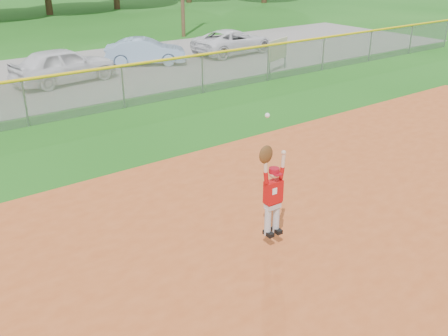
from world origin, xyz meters
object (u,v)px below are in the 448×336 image
Objects in this scene: car_white_a at (64,65)px; car_white_b at (233,42)px; car_blue at (145,51)px; ballplayer at (272,191)px; sponsor_sign at (278,50)px.

car_white_a is 0.95× the size of car_white_b.
car_blue is 16.71m from ballplayer.
car_white_a reaches higher than car_white_b.
ballplayer reaches higher than sponsor_sign.
car_white_b is 1.90× the size of ballplayer.
sponsor_sign is (8.53, -3.68, 0.21)m from car_white_a.
car_white_a reaches higher than sponsor_sign.
ballplayer reaches higher than car_white_b.
car_white_b is (9.42, 0.80, -0.11)m from car_white_a.
car_blue is at bearing 80.60° from car_white_b.
ballplayer is at bearing 165.87° from car_white_a.
car_white_a is at bearing 89.73° from car_white_b.
sponsor_sign is 14.67m from ballplayer.
ballplayer is (-10.79, -15.29, 0.54)m from car_white_b.
car_blue is 2.39× the size of sponsor_sign.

